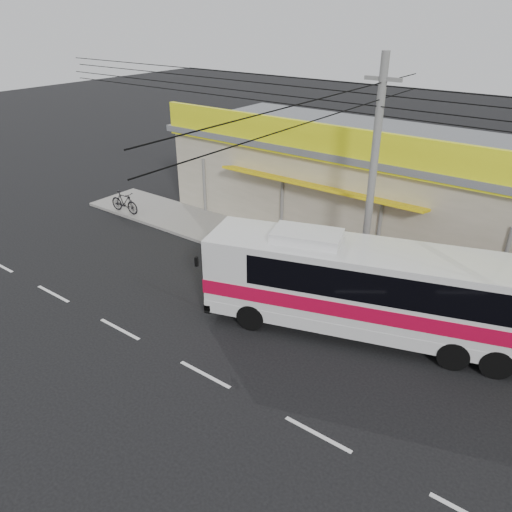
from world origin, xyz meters
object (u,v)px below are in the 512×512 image
at_px(motorbike_red, 267,233).
at_px(utility_pole, 381,99).
at_px(coach_bus, 381,287).
at_px(motorbike_dark, 124,202).

bearing_deg(motorbike_red, utility_pole, -121.01).
relative_size(coach_bus, motorbike_red, 5.89).
relative_size(motorbike_red, motorbike_dark, 1.01).
distance_m(coach_bus, motorbike_red, 7.97).
height_order(motorbike_red, motorbike_dark, motorbike_dark).
distance_m(motorbike_dark, utility_pole, 15.12).
bearing_deg(motorbike_dark, coach_bus, -100.66).
height_order(motorbike_red, utility_pole, utility_pole).
xyz_separation_m(coach_bus, motorbike_red, (-7.06, 3.48, -1.21)).
bearing_deg(utility_pole, motorbike_red, 172.54).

